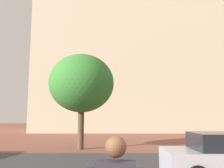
{
  "coord_description": "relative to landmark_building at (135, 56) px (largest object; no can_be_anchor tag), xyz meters",
  "views": [
    {
      "loc": [
        0.14,
        -1.34,
        1.92
      ],
      "look_at": [
        0.05,
        11.59,
        3.67
      ],
      "focal_mm": 38.89,
      "sensor_mm": 36.0,
      "label": 1
    }
  ],
  "objects": [
    {
      "name": "ground_plane",
      "position": [
        -3.16,
        -22.87,
        -10.64
      ],
      "size": [
        120.0,
        120.0,
        0.0
      ],
      "primitive_type": "plane",
      "color": "brown"
    },
    {
      "name": "landmark_building",
      "position": [
        0.0,
        0.0,
        0.0
      ],
      "size": [
        26.36,
        12.15,
        36.54
      ],
      "color": "beige",
      "rests_on": "ground_plane"
    },
    {
      "name": "tree_curb_far",
      "position": [
        -5.0,
        -19.45,
        -6.68
      ],
      "size": [
        3.97,
        3.97,
        5.76
      ],
      "color": "brown",
      "rests_on": "ground_plane"
    }
  ]
}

